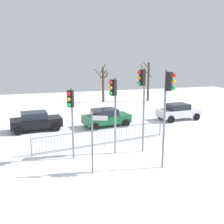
{
  "coord_description": "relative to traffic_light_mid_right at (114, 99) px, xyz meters",
  "views": [
    {
      "loc": [
        -4.36,
        -12.32,
        5.55
      ],
      "look_at": [
        0.61,
        3.33,
        2.1
      ],
      "focal_mm": 41.62,
      "sensor_mm": 36.0,
      "label": 1
    }
  ],
  "objects": [
    {
      "name": "bare_tree_centre",
      "position": [
        4.39,
        17.83,
        -0.84
      ],
      "size": [
        1.79,
        1.78,
        4.81
      ],
      "color": "#473828",
      "rests_on": "ground"
    },
    {
      "name": "car_black_mid",
      "position": [
        -4.19,
        6.59,
        -2.5
      ],
      "size": [
        3.92,
        2.16,
        1.47
      ],
      "rotation": [
        0.0,
        0.0,
        0.07
      ],
      "color": "black",
      "rests_on": "ground"
    },
    {
      "name": "pedestrian_guard_railing",
      "position": [
        -0.15,
        1.73,
        -2.72
      ],
      "size": [
        8.96,
        1.41,
        1.07
      ],
      "rotation": [
        0.0,
        0.0,
        0.15
      ],
      "color": "slate",
      "rests_on": "ground"
    },
    {
      "name": "traffic_light_foreground_left",
      "position": [
        1.88,
        -2.68,
        0.37
      ],
      "size": [
        0.43,
        0.5,
        4.99
      ],
      "rotation": [
        0.0,
        0.0,
        3.72
      ],
      "color": "slate",
      "rests_on": "ground"
    },
    {
      "name": "bare_tree_left",
      "position": [
        10.14,
        16.88,
        -0.64
      ],
      "size": [
        1.32,
        1.8,
        5.0
      ],
      "color": "#473828",
      "rests_on": "ground"
    },
    {
      "name": "direction_sign_post",
      "position": [
        -1.71,
        -2.14,
        -1.52
      ],
      "size": [
        0.74,
        0.34,
        3.12
      ],
      "rotation": [
        0.0,
        0.0,
        -0.39
      ],
      "color": "slate",
      "rests_on": "ground"
    },
    {
      "name": "traffic_light_foreground_right",
      "position": [
        -2.43,
        -0.09,
        -0.36
      ],
      "size": [
        0.43,
        0.51,
        3.97
      ],
      "rotation": [
        0.0,
        0.0,
        2.59
      ],
      "color": "slate",
      "rests_on": "ground"
    },
    {
      "name": "car_white_far",
      "position": [
        8.25,
        6.44,
        -2.5
      ],
      "size": [
        3.9,
        2.13,
        1.47
      ],
      "rotation": [
        0.0,
        0.0,
        0.06
      ],
      "color": "silver",
      "rests_on": "ground"
    },
    {
      "name": "traffic_light_mid_right",
      "position": [
        0.0,
        0.0,
        0.0
      ],
      "size": [
        0.51,
        0.43,
        4.46
      ],
      "rotation": [
        0.0,
        0.0,
        2.14
      ],
      "color": "slate",
      "rests_on": "ground"
    },
    {
      "name": "ground_plane",
      "position": [
        -0.1,
        -1.4,
        -3.27
      ],
      "size": [
        60.0,
        60.0,
        0.0
      ],
      "primitive_type": "plane",
      "color": "white"
    },
    {
      "name": "car_green_near",
      "position": [
        1.32,
        6.11,
        -2.5
      ],
      "size": [
        3.99,
        2.34,
        1.47
      ],
      "rotation": [
        0.0,
        0.0,
        0.13
      ],
      "color": "#195933",
      "rests_on": "ground"
    },
    {
      "name": "traffic_light_rear_left",
      "position": [
        1.67,
        -0.16,
        0.37
      ],
      "size": [
        0.55,
        0.37,
        4.99
      ],
      "rotation": [
        0.0,
        0.0,
        1.86
      ],
      "color": "slate",
      "rests_on": "ground"
    }
  ]
}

